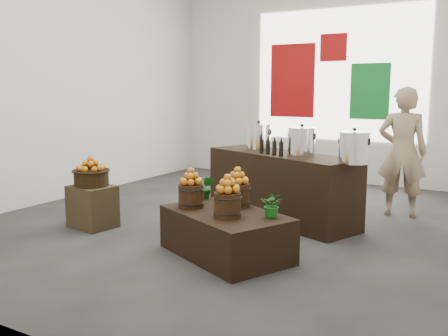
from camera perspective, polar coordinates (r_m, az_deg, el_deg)
The scene contains 24 objects.
ground at distance 6.75m, azimuth 0.87°, elevation -5.96°, with size 7.00×7.00×0.00m, color #3B3B38.
back_wall at distance 9.72m, azimuth 11.22°, elevation 10.37°, with size 6.00×0.04×4.00m, color silver.
back_opening at distance 9.61m, azimuth 12.90°, elevation 10.33°, with size 3.20×0.02×2.40m, color white.
deco_red_left at distance 9.91m, azimuth 7.82°, elevation 9.85°, with size 0.90×0.04×1.40m, color #980B0B.
deco_green_right at distance 9.43m, azimuth 16.33°, elevation 8.40°, with size 0.70×0.04×1.00m, color #127527.
deco_red_upper at distance 9.66m, azimuth 12.41°, elevation 13.32°, with size 0.50×0.04×0.50m, color #980B0B.
crate at distance 6.56m, azimuth -14.79°, elevation -4.28°, with size 0.53×0.44×0.53m, color #4A3922.
wicker_basket at distance 6.49m, azimuth -14.92°, elevation -1.15°, with size 0.43×0.43×0.19m, color black.
apples_in_basket at distance 6.46m, azimuth -14.99°, elevation 0.48°, with size 0.33×0.33×0.18m, color #A10B05, non-canonical shape.
display_table at distance 5.29m, azimuth 0.21°, elevation -7.53°, with size 1.36×0.84×0.47m, color black.
apple_bucket_front_left at distance 5.42m, azimuth -3.79°, elevation -3.22°, with size 0.27×0.27×0.25m, color #3B1F10.
apples_in_bucket_front_left at distance 5.37m, azimuth -3.81°, elevation -0.96°, with size 0.20×0.20×0.18m, color #A10B05, non-canonical shape.
apple_bucket_front_right at distance 5.00m, azimuth 0.40°, elevation -4.24°, with size 0.27×0.27×0.25m, color #3B1F10.
apples_in_bucket_front_right at distance 4.95m, azimuth 0.41°, elevation -1.79°, with size 0.20×0.20×0.18m, color #A10B05, non-canonical shape.
apple_bucket_rear at distance 5.45m, azimuth 1.55°, elevation -3.12°, with size 0.27×0.27×0.25m, color #3B1F10.
apples_in_bucket_rear at distance 5.41m, azimuth 1.56°, elevation -0.87°, with size 0.20×0.20×0.18m, color #A10B05, non-canonical shape.
herb_garnish_right at distance 5.01m, azimuth 5.55°, elevation -4.21°, with size 0.23×0.20×0.26m, color #145F17.
herb_garnish_left at distance 5.81m, azimuth -1.94°, elevation -2.27°, with size 0.15×0.12×0.27m, color #145F17.
counter at distance 6.72m, azimuth 6.52°, elevation -2.13°, with size 2.21×0.70×0.90m, color black.
stock_pot_left at distance 6.95m, azimuth 3.98°, elevation 3.47°, with size 0.34×0.34×0.34m, color silver.
stock_pot_center at distance 6.38m, azimuth 8.85°, elevation 2.89°, with size 0.34×0.34×0.34m, color silver.
stock_pot_right at distance 5.87m, azimuth 14.62°, elevation 2.18°, with size 0.34×0.34×0.34m, color silver.
oil_cruets at distance 6.48m, azimuth 5.23°, elevation 2.65°, with size 0.32×0.06×0.25m, color black, non-canonical shape.
shopper at distance 7.24m, azimuth 19.70°, elevation 1.72°, with size 0.65×0.43×1.78m, color #947C5B.
Camera 1 is at (3.19, -5.68, 1.74)m, focal length 40.00 mm.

